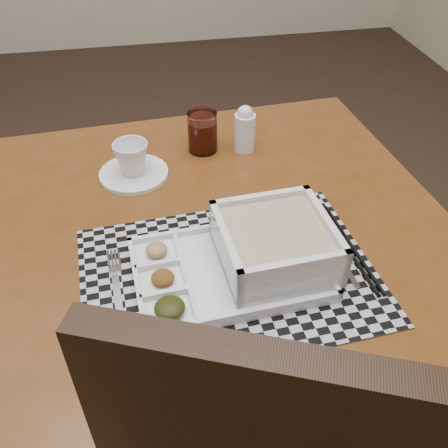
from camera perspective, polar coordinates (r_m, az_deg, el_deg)
The scene contains 11 objects.
floor at distance 1.79m, azimuth -23.57°, elevation -11.72°, with size 5.00×5.00×0.00m, color black.
dining_table at distance 1.00m, azimuth -1.11°, elevation -3.77°, with size 0.98×0.98×0.69m.
placemat at distance 0.86m, azimuth 0.56°, elevation -5.85°, with size 0.50×0.36×0.00m, color #A6A7AE.
serving_tray at distance 0.85m, azimuth 4.31°, elevation -3.23°, with size 0.35×0.24×0.09m.
fork at distance 0.86m, azimuth -12.09°, elevation -6.81°, with size 0.03×0.19×0.00m.
spoon at distance 0.95m, azimuth 11.47°, elevation -1.23°, with size 0.04×0.18×0.01m.
chopsticks at distance 0.93m, azimuth 14.20°, elevation -2.63°, with size 0.03×0.24×0.01m.
saucer at distance 1.11m, azimuth -10.26°, elevation 5.66°, with size 0.15×0.15×0.01m, color white.
cup at distance 1.09m, azimuth -10.50°, elevation 7.42°, with size 0.08×0.08×0.07m, color white.
juice_glass at distance 1.16m, azimuth -2.47°, elevation 10.32°, with size 0.07×0.07×0.09m.
creamer_bottle at distance 1.16m, azimuth 2.39°, elevation 10.79°, with size 0.05×0.05×0.11m.
Camera 1 is at (0.50, -1.11, 1.31)m, focal length 40.00 mm.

